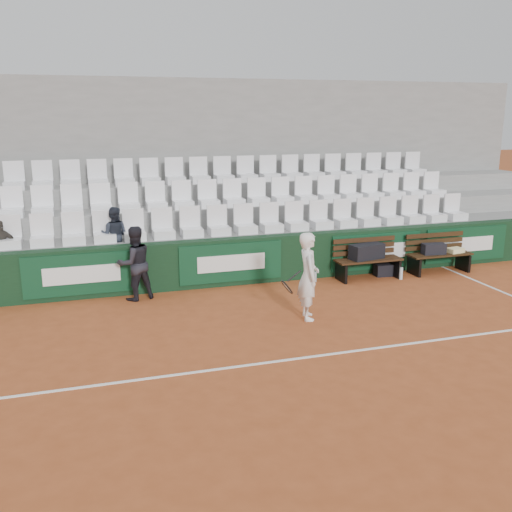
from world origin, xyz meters
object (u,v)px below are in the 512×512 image
(tennis_player, at_px, (308,276))
(spectator_c, at_px, (113,213))
(water_bottle_far, at_px, (401,273))
(ball_kid, at_px, (135,263))
(water_bottle_near, at_px, (315,277))
(sports_bag_ground, at_px, (384,270))
(bench_left, at_px, (368,269))
(sports_bag_left, at_px, (367,251))
(sports_bag_right, at_px, (434,249))
(bench_right, at_px, (439,263))

(tennis_player, height_order, spectator_c, spectator_c)
(water_bottle_far, height_order, ball_kid, ball_kid)
(water_bottle_near, relative_size, tennis_player, 0.14)
(sports_bag_ground, relative_size, ball_kid, 0.30)
(water_bottle_near, distance_m, water_bottle_far, 1.92)
(bench_left, bearing_deg, tennis_player, -139.25)
(sports_bag_left, bearing_deg, bench_left, -37.83)
(sports_bag_left, height_order, water_bottle_far, sports_bag_left)
(sports_bag_right, xyz_separation_m, spectator_c, (-6.96, 1.03, 1.01))
(bench_right, bearing_deg, ball_kid, 179.19)
(bench_right, bearing_deg, sports_bag_left, 178.30)
(bench_right, xyz_separation_m, spectator_c, (-7.13, 1.03, 1.35))
(water_bottle_near, bearing_deg, sports_bag_ground, -0.04)
(water_bottle_far, relative_size, spectator_c, 0.23)
(water_bottle_near, height_order, spectator_c, spectator_c)
(spectator_c, bearing_deg, water_bottle_far, -174.82)
(water_bottle_near, relative_size, water_bottle_far, 0.83)
(sports_bag_left, distance_m, ball_kid, 5.00)
(sports_bag_ground, bearing_deg, water_bottle_near, 179.96)
(bench_right, relative_size, sports_bag_right, 2.89)
(tennis_player, relative_size, spectator_c, 1.36)
(spectator_c, bearing_deg, bench_left, -173.55)
(sports_bag_left, distance_m, water_bottle_near, 1.28)
(water_bottle_far, bearing_deg, sports_bag_ground, 117.74)
(bench_right, distance_m, spectator_c, 7.33)
(ball_kid, bearing_deg, bench_right, 161.89)
(bench_left, xyz_separation_m, water_bottle_near, (-1.21, 0.11, -0.11))
(ball_kid, bearing_deg, sports_bag_right, 161.84)
(water_bottle_far, bearing_deg, bench_left, 158.39)
(water_bottle_near, relative_size, spectator_c, 0.19)
(sports_bag_right, bearing_deg, ball_kid, 179.13)
(sports_bag_left, relative_size, water_bottle_near, 3.42)
(bench_left, distance_m, tennis_player, 2.99)
(tennis_player, xyz_separation_m, spectator_c, (-3.11, 2.93, 0.80))
(sports_bag_ground, distance_m, tennis_player, 3.44)
(bench_left, distance_m, bench_right, 1.80)
(tennis_player, bearing_deg, bench_left, 40.75)
(sports_bag_ground, bearing_deg, sports_bag_left, -170.85)
(bench_left, height_order, spectator_c, spectator_c)
(sports_bag_right, bearing_deg, tennis_player, -153.81)
(bench_right, distance_m, water_bottle_far, 1.16)
(ball_kid, bearing_deg, bench_left, 161.87)
(bench_left, relative_size, sports_bag_right, 2.89)
(sports_bag_left, distance_m, water_bottle_far, 0.90)
(sports_bag_ground, xyz_separation_m, water_bottle_far, (0.20, -0.38, 0.00))
(sports_bag_right, distance_m, water_bottle_far, 1.07)
(bench_left, distance_m, sports_bag_ground, 0.49)
(water_bottle_near, xyz_separation_m, tennis_player, (-1.01, -2.03, 0.67))
(bench_right, xyz_separation_m, water_bottle_near, (-3.01, 0.14, -0.11))
(water_bottle_near, bearing_deg, bench_left, -5.35)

